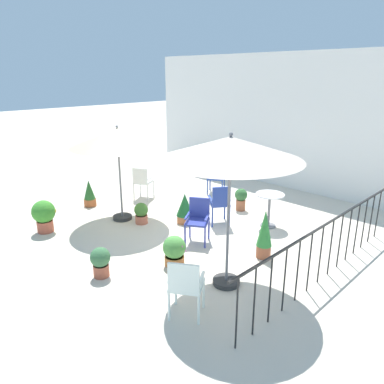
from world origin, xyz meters
name	(u,v)px	position (x,y,z in m)	size (l,w,h in m)	color
ground_plane	(187,225)	(0.00, 0.00, 0.00)	(60.00, 60.00, 0.00)	beige
villa_facade	(292,122)	(0.00, 4.23, 1.91)	(10.61, 0.30, 3.82)	white
terrace_railing	(327,241)	(3.22, 0.00, 0.68)	(0.03, 4.99, 1.01)	black
patio_umbrella_0	(118,138)	(-1.32, -0.83, 1.90)	(2.09, 2.09, 2.18)	#2D2D2D
patio_umbrella_1	(230,150)	(2.19, -1.27, 2.20)	(2.13, 2.13, 2.45)	#2D2D2D
cafe_table_0	(269,204)	(1.34, 1.21, 0.52)	(0.62, 0.62, 0.76)	silver
patio_chair_0	(220,202)	(0.49, 0.53, 0.54)	(0.62, 0.61, 0.92)	#294092
patio_chair_1	(216,176)	(-1.05, 2.15, 0.50)	(0.63, 0.63, 0.86)	#2A4591
patio_chair_2	(198,217)	(0.75, -0.43, 0.51)	(0.61, 0.61, 0.89)	#333E9A
patio_chair_3	(185,284)	(2.34, -2.33, 0.53)	(0.61, 0.60, 0.89)	white
patio_chair_4	(142,180)	(-2.16, 0.43, 0.51)	(0.61, 0.62, 0.88)	white
potted_plant_0	(101,261)	(0.56, -2.56, 0.28)	(0.33, 0.33, 0.52)	#A8533B
potted_plant_1	(174,250)	(1.14, -1.43, 0.28)	(0.41, 0.41, 0.55)	#AE6533
potted_plant_2	(141,213)	(-0.80, -0.67, 0.25)	(0.31, 0.31, 0.48)	#CF6A4C
potted_plant_3	(185,208)	(-0.13, 0.05, 0.35)	(0.39, 0.39, 0.69)	#AE653C
potted_plant_4	(44,215)	(-1.89, -2.41, 0.39)	(0.49, 0.49, 0.70)	#B5553E
potted_plant_5	(241,198)	(0.28, 1.58, 0.32)	(0.31, 0.31, 0.56)	#A05A39
potted_plant_6	(265,234)	(2.09, -0.08, 0.47)	(0.29, 0.29, 0.93)	#9B5437
potted_plant_7	(89,194)	(-2.65, -0.89, 0.33)	(0.31, 0.31, 0.69)	#AA572F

